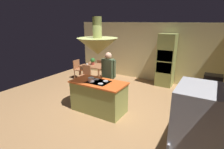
{
  "coord_description": "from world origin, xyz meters",
  "views": [
    {
      "loc": [
        2.79,
        -4.13,
        2.6
      ],
      "look_at": [
        0.1,
        0.4,
        1.0
      ],
      "focal_mm": 28.25,
      "sensor_mm": 36.0,
      "label": 1
    }
  ],
  "objects_px": {
    "chair_facing_island": "(85,74)",
    "canister_flour": "(211,95)",
    "chair_by_back_wall": "(102,68)",
    "canister_sugar": "(211,93)",
    "person_at_island": "(108,74)",
    "potted_plant_on_table": "(93,61)",
    "cooking_pot_on_cooktop": "(91,80)",
    "dining_table": "(94,67)",
    "chair_at_corner": "(78,68)",
    "microwave_on_counter": "(213,80)",
    "kitchen_island": "(99,96)",
    "cup_on_table": "(87,64)",
    "oven_tower": "(166,60)"
  },
  "relations": [
    {
      "from": "chair_facing_island",
      "to": "canister_flour",
      "type": "xyz_separation_m",
      "value": [
        4.54,
        -1.18,
        0.52
      ]
    },
    {
      "from": "chair_by_back_wall",
      "to": "canister_sugar",
      "type": "relative_size",
      "value": 4.17
    },
    {
      "from": "person_at_island",
      "to": "canister_flour",
      "type": "relative_size",
      "value": 8.12
    },
    {
      "from": "potted_plant_on_table",
      "to": "cooking_pot_on_cooktop",
      "type": "xyz_separation_m",
      "value": [
        1.64,
        -2.27,
        0.07
      ]
    },
    {
      "from": "potted_plant_on_table",
      "to": "chair_by_back_wall",
      "type": "bearing_deg",
      "value": 80.77
    },
    {
      "from": "potted_plant_on_table",
      "to": "cooking_pot_on_cooktop",
      "type": "distance_m",
      "value": 2.8
    },
    {
      "from": "dining_table",
      "to": "chair_at_corner",
      "type": "bearing_deg",
      "value": -180.0
    },
    {
      "from": "dining_table",
      "to": "chair_at_corner",
      "type": "xyz_separation_m",
      "value": [
        -0.93,
        -0.0,
        -0.15
      ]
    },
    {
      "from": "canister_flour",
      "to": "dining_table",
      "type": "bearing_deg",
      "value": 158.23
    },
    {
      "from": "canister_sugar",
      "to": "microwave_on_counter",
      "type": "distance_m",
      "value": 0.95
    },
    {
      "from": "canister_sugar",
      "to": "microwave_on_counter",
      "type": "relative_size",
      "value": 0.45
    },
    {
      "from": "person_at_island",
      "to": "cooking_pot_on_cooktop",
      "type": "height_order",
      "value": "person_at_island"
    },
    {
      "from": "dining_table",
      "to": "chair_facing_island",
      "type": "xyz_separation_m",
      "value": [
        0.0,
        -0.63,
        -0.15
      ]
    },
    {
      "from": "kitchen_island",
      "to": "cup_on_table",
      "type": "distance_m",
      "value": 2.72
    },
    {
      "from": "chair_by_back_wall",
      "to": "canister_sugar",
      "type": "bearing_deg",
      "value": 153.52
    },
    {
      "from": "chair_at_corner",
      "to": "canister_flour",
      "type": "relative_size",
      "value": 4.22
    },
    {
      "from": "chair_by_back_wall",
      "to": "cooking_pot_on_cooktop",
      "type": "relative_size",
      "value": 4.83
    },
    {
      "from": "chair_at_corner",
      "to": "cup_on_table",
      "type": "xyz_separation_m",
      "value": [
        0.7,
        -0.2,
        0.3
      ]
    },
    {
      "from": "dining_table",
      "to": "cup_on_table",
      "type": "height_order",
      "value": "cup_on_table"
    },
    {
      "from": "kitchen_island",
      "to": "person_at_island",
      "type": "relative_size",
      "value": 0.97
    },
    {
      "from": "person_at_island",
      "to": "chair_facing_island",
      "type": "xyz_separation_m",
      "value": [
        -1.62,
        0.78,
        -0.46
      ]
    },
    {
      "from": "cup_on_table",
      "to": "microwave_on_counter",
      "type": "bearing_deg",
      "value": -5.76
    },
    {
      "from": "chair_by_back_wall",
      "to": "canister_flour",
      "type": "height_order",
      "value": "canister_flour"
    },
    {
      "from": "person_at_island",
      "to": "chair_at_corner",
      "type": "relative_size",
      "value": 1.92
    },
    {
      "from": "kitchen_island",
      "to": "cooking_pot_on_cooktop",
      "type": "xyz_separation_m",
      "value": [
        -0.16,
        -0.13,
        0.54
      ]
    },
    {
      "from": "chair_facing_island",
      "to": "canister_flour",
      "type": "relative_size",
      "value": 4.22
    },
    {
      "from": "cooking_pot_on_cooktop",
      "to": "cup_on_table",
      "type": "bearing_deg",
      "value": 131.07
    },
    {
      "from": "chair_facing_island",
      "to": "kitchen_island",
      "type": "bearing_deg",
      "value": -40.87
    },
    {
      "from": "canister_sugar",
      "to": "cooking_pot_on_cooktop",
      "type": "relative_size",
      "value": 1.16
    },
    {
      "from": "kitchen_island",
      "to": "person_at_island",
      "type": "distance_m",
      "value": 0.85
    },
    {
      "from": "oven_tower",
      "to": "chair_by_back_wall",
      "type": "height_order",
      "value": "oven_tower"
    },
    {
      "from": "chair_facing_island",
      "to": "potted_plant_on_table",
      "type": "bearing_deg",
      "value": 98.15
    },
    {
      "from": "chair_at_corner",
      "to": "canister_flour",
      "type": "bearing_deg",
      "value": -108.35
    },
    {
      "from": "potted_plant_on_table",
      "to": "canister_flour",
      "type": "relative_size",
      "value": 1.46
    },
    {
      "from": "potted_plant_on_table",
      "to": "cup_on_table",
      "type": "distance_m",
      "value": 0.3
    },
    {
      "from": "oven_tower",
      "to": "chair_at_corner",
      "type": "relative_size",
      "value": 2.45
    },
    {
      "from": "chair_facing_island",
      "to": "chair_at_corner",
      "type": "distance_m",
      "value": 1.12
    },
    {
      "from": "oven_tower",
      "to": "chair_at_corner",
      "type": "bearing_deg",
      "value": -162.95
    },
    {
      "from": "dining_table",
      "to": "person_at_island",
      "type": "distance_m",
      "value": 2.17
    },
    {
      "from": "chair_at_corner",
      "to": "canister_flour",
      "type": "height_order",
      "value": "canister_flour"
    },
    {
      "from": "person_at_island",
      "to": "chair_facing_island",
      "type": "bearing_deg",
      "value": 154.13
    },
    {
      "from": "potted_plant_on_table",
      "to": "cooking_pot_on_cooktop",
      "type": "height_order",
      "value": "same"
    },
    {
      "from": "oven_tower",
      "to": "microwave_on_counter",
      "type": "height_order",
      "value": "oven_tower"
    },
    {
      "from": "dining_table",
      "to": "potted_plant_on_table",
      "type": "distance_m",
      "value": 0.29
    },
    {
      "from": "chair_facing_island",
      "to": "canister_flour",
      "type": "bearing_deg",
      "value": -14.62
    },
    {
      "from": "chair_by_back_wall",
      "to": "cooking_pot_on_cooktop",
      "type": "distance_m",
      "value": 3.29
    },
    {
      "from": "potted_plant_on_table",
      "to": "canister_sugar",
      "type": "height_order",
      "value": "canister_sugar"
    },
    {
      "from": "dining_table",
      "to": "chair_by_back_wall",
      "type": "relative_size",
      "value": 1.26
    },
    {
      "from": "oven_tower",
      "to": "chair_at_corner",
      "type": "height_order",
      "value": "oven_tower"
    },
    {
      "from": "oven_tower",
      "to": "chair_facing_island",
      "type": "bearing_deg",
      "value": -147.67
    }
  ]
}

